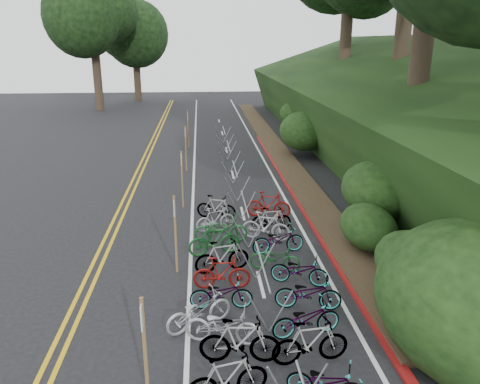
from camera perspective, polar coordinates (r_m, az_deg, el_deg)
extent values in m
plane|color=black|center=(10.82, -12.30, -21.92)|extent=(120.00, 120.00, 0.00)
cube|color=gold|center=(19.81, -14.99, -2.98)|extent=(0.12, 80.00, 0.01)
cube|color=gold|center=(19.76, -14.14, -2.97)|extent=(0.12, 80.00, 0.01)
cube|color=silver|center=(19.49, -5.84, -2.79)|extent=(0.12, 80.00, 0.01)
cube|color=silver|center=(19.84, 6.39, -2.43)|extent=(0.12, 80.00, 0.01)
cube|color=silver|center=(14.12, 2.55, -11.15)|extent=(0.10, 1.60, 0.01)
cube|color=silver|center=(19.55, 0.33, -2.62)|extent=(0.10, 1.60, 0.01)
cube|color=silver|center=(25.24, -0.89, 2.14)|extent=(0.10, 1.60, 0.01)
cube|color=silver|center=(31.05, -1.66, 5.13)|extent=(0.10, 1.60, 0.01)
cube|color=silver|center=(36.92, -2.18, 7.18)|extent=(0.10, 1.60, 0.01)
cube|color=silver|center=(42.82, -2.57, 8.66)|extent=(0.10, 1.60, 0.01)
cube|color=maroon|center=(21.77, 6.69, -0.45)|extent=(0.25, 28.00, 0.10)
cube|color=black|center=(32.80, 17.05, 10.02)|extent=(12.32, 44.00, 9.11)
cube|color=#382819|center=(31.38, 4.40, 5.37)|extent=(1.40, 44.00, 0.16)
ellipsoid|color=#284C19|center=(13.90, 20.35, -8.05)|extent=(2.00, 2.80, 1.60)
ellipsoid|color=#284C19|center=(18.30, 16.39, 0.28)|extent=(2.60, 3.64, 2.08)
ellipsoid|color=#284C19|center=(24.05, 14.16, 5.67)|extent=(2.20, 3.08, 1.76)
ellipsoid|color=#284C19|center=(29.43, 7.79, 7.36)|extent=(3.00, 4.20, 2.40)
ellipsoid|color=#284C19|center=(35.33, 6.84, 9.41)|extent=(2.40, 3.36, 1.92)
ellipsoid|color=#284C19|center=(39.39, 7.60, 11.25)|extent=(2.80, 3.92, 2.24)
ellipsoid|color=#284C19|center=(16.40, 15.36, -4.08)|extent=(1.80, 2.52, 1.44)
ellipsoid|color=#284C19|center=(27.92, 13.23, 8.65)|extent=(3.20, 4.48, 2.56)
cylinder|color=#2D2319|center=(22.39, 21.21, 15.19)|extent=(0.90, 0.90, 7.51)
cylinder|color=#2D2319|center=(30.71, 19.28, 18.06)|extent=(0.95, 0.95, 8.51)
cylinder|color=#2D2319|center=(37.89, 12.68, 16.64)|extent=(0.87, 0.87, 7.00)
cylinder|color=#2D2319|center=(46.27, 12.87, 18.27)|extent=(0.93, 0.93, 8.01)
cylinder|color=#2D2319|center=(51.44, -16.98, 13.12)|extent=(0.85, 0.85, 6.50)
ellipsoid|color=black|center=(51.37, -17.60, 19.70)|extent=(8.90, 8.90, 8.45)
cylinder|color=#2D2319|center=(58.84, -12.44, 13.73)|extent=(0.82, 0.82, 6.00)
ellipsoid|color=black|center=(58.73, -12.80, 18.92)|extent=(7.78, 7.78, 7.39)
cylinder|color=#979BA4|center=(12.70, 2.74, -8.83)|extent=(0.05, 3.00, 0.05)
cylinder|color=#979BA4|center=(11.74, 2.21, -14.46)|extent=(0.58, 0.04, 1.13)
cylinder|color=#979BA4|center=(11.82, 4.99, -14.30)|extent=(0.58, 0.04, 1.13)
cylinder|color=#979BA4|center=(14.17, 0.83, -8.42)|extent=(0.58, 0.04, 1.13)
cylinder|color=#979BA4|center=(14.23, 3.10, -8.32)|extent=(0.58, 0.04, 1.13)
cylinder|color=#979BA4|center=(17.28, 0.60, -1.39)|extent=(0.05, 3.00, 0.05)
cylinder|color=#979BA4|center=(16.16, 0.07, -4.98)|extent=(0.58, 0.04, 1.13)
cylinder|color=#979BA4|center=(16.22, 2.05, -4.91)|extent=(0.58, 0.04, 1.13)
cylinder|color=#979BA4|center=(18.77, -0.66, -1.66)|extent=(0.58, 0.04, 1.13)
cylinder|color=#979BA4|center=(18.81, 1.04, -1.62)|extent=(0.58, 0.04, 1.13)
cylinder|color=#979BA4|center=(22.05, -0.62, 2.89)|extent=(0.05, 3.00, 0.05)
cylinder|color=#979BA4|center=(20.85, -1.10, 0.35)|extent=(0.58, 0.04, 1.13)
cylinder|color=#979BA4|center=(20.89, 0.43, 0.39)|extent=(0.58, 0.04, 1.13)
cylinder|color=#979BA4|center=(23.53, -1.55, 2.40)|extent=(0.58, 0.04, 1.13)
cylinder|color=#979BA4|center=(23.57, -0.19, 2.43)|extent=(0.58, 0.04, 1.13)
cylinder|color=#979BA4|center=(26.90, -1.41, 5.64)|extent=(0.05, 3.00, 0.05)
cylinder|color=#979BA4|center=(25.65, -1.83, 3.71)|extent=(0.58, 0.04, 1.13)
cylinder|color=#979BA4|center=(25.69, -0.58, 3.73)|extent=(0.58, 0.04, 1.13)
cylinder|color=#979BA4|center=(28.37, -2.14, 5.09)|extent=(0.58, 0.04, 1.13)
cylinder|color=#979BA4|center=(28.40, -1.00, 5.11)|extent=(0.58, 0.04, 1.13)
cylinder|color=#979BA4|center=(31.80, -1.96, 7.54)|extent=(0.05, 3.00, 0.05)
cylinder|color=#979BA4|center=(30.52, -2.34, 6.00)|extent=(0.58, 0.04, 1.13)
cylinder|color=#979BA4|center=(30.55, -1.28, 6.02)|extent=(0.58, 0.04, 1.13)
cylinder|color=#979BA4|center=(33.26, -2.56, 6.99)|extent=(0.58, 0.04, 1.13)
cylinder|color=#979BA4|center=(33.29, -1.59, 7.01)|extent=(0.58, 0.04, 1.13)
cylinder|color=brown|center=(9.56, -11.48, -18.75)|extent=(0.08, 0.08, 2.41)
cube|color=silver|center=(9.08, -11.82, -14.40)|extent=(0.02, 0.40, 0.50)
cylinder|color=brown|center=(14.40, -7.85, -5.19)|extent=(0.08, 0.08, 2.50)
cube|color=silver|center=(14.08, -8.00, -1.82)|extent=(0.02, 0.40, 0.50)
cylinder|color=brown|center=(20.06, -7.05, 1.52)|extent=(0.08, 0.08, 2.50)
cube|color=silver|center=(19.83, -7.15, 4.02)|extent=(0.02, 0.40, 0.50)
cylinder|color=brown|center=(25.87, -6.61, 5.25)|extent=(0.08, 0.08, 2.50)
cube|color=silver|center=(25.69, -6.68, 7.21)|extent=(0.02, 0.40, 0.50)
cylinder|color=brown|center=(31.75, -6.33, 7.61)|extent=(0.08, 0.08, 2.50)
cube|color=silver|center=(31.60, -6.38, 9.22)|extent=(0.02, 0.40, 0.50)
imported|color=#9E9EA3|center=(12.04, -5.04, -14.21)|extent=(1.41, 1.88, 0.95)
imported|color=slate|center=(9.95, -1.56, -21.72)|extent=(0.87, 1.78, 1.03)
imported|color=slate|center=(10.15, 10.47, -21.82)|extent=(1.10, 1.69, 0.84)
imported|color=slate|center=(10.84, 0.00, -17.70)|extent=(0.69, 1.87, 1.10)
imported|color=slate|center=(10.94, 8.59, -17.65)|extent=(0.69, 1.81, 1.06)
imported|color=#9E9EA3|center=(11.46, -2.05, -15.92)|extent=(1.04, 1.93, 0.96)
imported|color=slate|center=(11.83, 8.07, -15.04)|extent=(0.93, 1.83, 0.92)
imported|color=slate|center=(12.77, -2.31, -12.25)|extent=(0.67, 1.72, 0.89)
imported|color=slate|center=(12.86, 8.31, -12.10)|extent=(0.92, 1.86, 0.93)
imported|color=maroon|center=(13.68, -2.24, -9.81)|extent=(0.52, 1.68, 1.00)
imported|color=slate|center=(14.02, 7.28, -9.44)|extent=(1.17, 1.83, 0.91)
imported|color=slate|center=(14.59, -2.20, -7.84)|extent=(0.90, 1.82, 1.05)
imported|color=#144C1E|center=(14.78, 4.28, -7.99)|extent=(0.96, 1.68, 0.83)
imported|color=#144C1E|center=(15.71, -3.13, -5.85)|extent=(0.90, 1.86, 1.07)
imported|color=slate|center=(15.92, 4.67, -5.82)|extent=(0.89, 1.87, 0.95)
imported|color=#144C1E|center=(16.70, -2.35, -4.52)|extent=(0.67, 1.89, 0.99)
imported|color=#9E9EA3|center=(16.87, 3.17, -4.17)|extent=(1.05, 1.83, 1.06)
imported|color=#9E9EA3|center=(17.71, -3.00, -3.29)|extent=(0.92, 1.61, 0.93)
imported|color=slate|center=(17.73, 3.81, -3.28)|extent=(0.54, 1.57, 0.93)
imported|color=slate|center=(18.88, -2.93, -1.84)|extent=(0.96, 1.69, 0.98)
imported|color=maroon|center=(19.00, 3.49, -1.53)|extent=(0.92, 1.89, 1.09)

